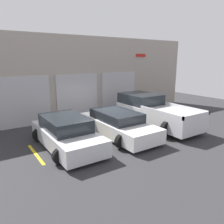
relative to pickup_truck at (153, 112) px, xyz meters
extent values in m
plane|color=#2D2D30|center=(-2.67, 0.85, -0.81)|extent=(28.00, 28.00, 0.00)
cube|color=#9E9389|center=(-2.67, 4.15, 1.75)|extent=(17.92, 0.60, 5.11)
cube|color=#ADADB2|center=(-6.04, 3.81, 0.60)|extent=(2.77, 0.08, 2.81)
cube|color=#ADADB2|center=(-2.87, 3.81, 0.60)|extent=(2.77, 0.08, 2.81)
cube|color=#ADADB2|center=(0.31, 3.81, 0.60)|extent=(2.77, 0.08, 2.81)
cube|color=#B21E19|center=(2.26, 3.82, 3.15)|extent=(0.90, 0.03, 0.22)
cube|color=silver|center=(0.00, -0.28, -0.15)|extent=(1.96, 5.11, 0.86)
cube|color=#1E2328|center=(0.00, 1.12, 0.58)|extent=(1.81, 2.30, 0.60)
cube|color=silver|center=(-0.94, -1.43, 0.37)|extent=(0.08, 2.81, 0.18)
cube|color=silver|center=(0.94, -1.43, 0.37)|extent=(0.08, 2.81, 0.18)
cube|color=silver|center=(0.00, -2.80, 0.37)|extent=(1.96, 0.08, 0.18)
cylinder|color=black|center=(-0.87, 1.30, -0.39)|extent=(0.84, 0.22, 0.84)
cylinder|color=black|center=(0.87, 1.30, -0.39)|extent=(0.84, 0.22, 0.84)
cylinder|color=black|center=(-0.87, -1.87, -0.39)|extent=(0.84, 0.22, 0.84)
cylinder|color=black|center=(0.87, -1.87, -0.39)|extent=(0.84, 0.22, 0.84)
cube|color=white|center=(-2.67, -0.28, -0.34)|extent=(1.81, 4.72, 0.64)
cube|color=#1E2328|center=(-2.67, -0.16, 0.20)|extent=(1.59, 2.60, 0.44)
cylinder|color=black|center=(-3.46, 1.18, -0.47)|extent=(0.67, 0.22, 0.67)
cylinder|color=black|center=(-1.88, 1.18, -0.47)|extent=(0.67, 0.22, 0.67)
cylinder|color=black|center=(-3.46, -1.75, -0.47)|extent=(0.67, 0.22, 0.67)
cylinder|color=black|center=(-1.88, -1.75, -0.47)|extent=(0.67, 0.22, 0.67)
cube|color=silver|center=(-5.34, -0.28, -0.34)|extent=(1.80, 4.36, 0.66)
cube|color=#1E2328|center=(-5.34, -0.17, 0.26)|extent=(1.58, 2.40, 0.54)
cylinder|color=black|center=(-6.13, 1.07, -0.50)|extent=(0.62, 0.22, 0.62)
cylinder|color=black|center=(-4.55, 1.07, -0.50)|extent=(0.62, 0.22, 0.62)
cylinder|color=black|center=(-6.13, -1.63, -0.50)|extent=(0.62, 0.22, 0.62)
cylinder|color=black|center=(-4.55, -1.63, -0.50)|extent=(0.62, 0.22, 0.62)
cube|color=gold|center=(-6.67, -0.28, -0.80)|extent=(0.12, 2.20, 0.01)
cube|color=gold|center=(-4.00, -0.28, -0.80)|extent=(0.12, 2.20, 0.01)
cube|color=gold|center=(-1.33, -0.28, -0.80)|extent=(0.12, 2.20, 0.01)
cube|color=gold|center=(1.33, -0.28, -0.80)|extent=(0.12, 2.20, 0.01)
camera|label=1|loc=(-8.61, -8.70, 2.92)|focal=35.00mm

